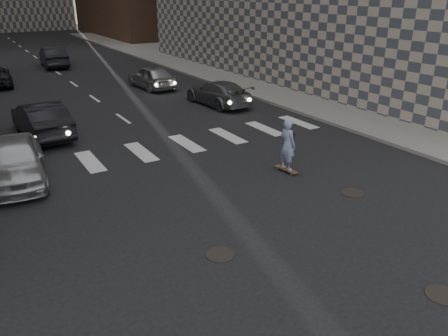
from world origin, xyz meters
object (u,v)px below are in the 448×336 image
at_px(silver_sedan, 16,161).
at_px(skateboarder, 288,145).
at_px(traffic_car_b, 218,93).
at_px(traffic_car_e, 54,57).
at_px(traffic_car_d, 151,77).
at_px(traffic_car_a, 41,120).

bearing_deg(silver_sedan, skateboarder, -19.41).
height_order(traffic_car_b, traffic_car_e, traffic_car_e).
bearing_deg(traffic_car_d, traffic_car_b, 97.87).
relative_size(traffic_car_b, traffic_car_d, 1.06).
relative_size(silver_sedan, traffic_car_d, 1.00).
xyz_separation_m(silver_sedan, traffic_car_d, (9.52, 11.57, 0.00)).
relative_size(traffic_car_a, traffic_car_d, 1.07).
xyz_separation_m(skateboarder, traffic_car_d, (1.40, 15.53, -0.26)).
bearing_deg(traffic_car_a, traffic_car_b, -178.63).
distance_m(silver_sedan, traffic_car_a, 4.89).
height_order(skateboarder, traffic_car_d, skateboarder).
xyz_separation_m(skateboarder, traffic_car_a, (-6.51, 8.58, -0.24)).
relative_size(skateboarder, silver_sedan, 0.44).
distance_m(traffic_car_b, traffic_car_e, 18.70).
bearing_deg(traffic_car_a, silver_sedan, 66.27).
bearing_deg(skateboarder, traffic_car_e, 86.97).
bearing_deg(traffic_car_b, skateboarder, 69.43).
distance_m(silver_sedan, traffic_car_d, 14.99).
relative_size(skateboarder, traffic_car_e, 0.38).
height_order(skateboarder, traffic_car_a, skateboarder).
height_order(skateboarder, silver_sedan, skateboarder).
bearing_deg(traffic_car_d, traffic_car_e, -78.71).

